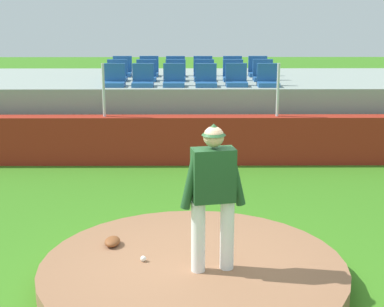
{
  "coord_description": "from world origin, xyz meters",
  "views": [
    {
      "loc": [
        -0.06,
        -6.65,
        3.42
      ],
      "look_at": [
        0.0,
        1.95,
        1.16
      ],
      "focal_mm": 54.95,
      "sensor_mm": 36.0,
      "label": 1
    }
  ],
  "objects_px": {
    "stadium_chair_4": "(236,79)",
    "stadium_chair_16": "(233,70)",
    "stadium_chair_11": "(263,74)",
    "stadium_chair_12": "(122,70)",
    "stadium_chair_5": "(268,79)",
    "pitcher": "(213,187)",
    "stadium_chair_0": "(114,79)",
    "stadium_chair_9": "(204,74)",
    "stadium_chair_6": "(117,74)",
    "stadium_chair_1": "(143,79)",
    "stadium_chair_14": "(175,70)",
    "stadium_chair_15": "(203,70)",
    "stadium_chair_13": "(149,70)",
    "stadium_chair_8": "(176,74)",
    "stadium_chair_10": "(233,74)",
    "fielding_glove": "(112,241)",
    "baseball": "(143,259)",
    "stadium_chair_2": "(174,79)",
    "stadium_chair_7": "(146,74)",
    "stadium_chair_3": "(206,79)"
  },
  "relations": [
    {
      "from": "stadium_chair_4",
      "to": "stadium_chair_16",
      "type": "relative_size",
      "value": 1.0
    },
    {
      "from": "stadium_chair_11",
      "to": "stadium_chair_12",
      "type": "xyz_separation_m",
      "value": [
        -3.5,
        0.87,
        0.0
      ]
    },
    {
      "from": "stadium_chair_4",
      "to": "stadium_chair_5",
      "type": "height_order",
      "value": "same"
    },
    {
      "from": "pitcher",
      "to": "stadium_chair_5",
      "type": "distance_m",
      "value": 6.9
    },
    {
      "from": "stadium_chair_5",
      "to": "stadium_chair_11",
      "type": "distance_m",
      "value": 0.95
    },
    {
      "from": "stadium_chair_0",
      "to": "stadium_chair_9",
      "type": "relative_size",
      "value": 1.0
    },
    {
      "from": "stadium_chair_6",
      "to": "stadium_chair_1",
      "type": "bearing_deg",
      "value": 126.53
    },
    {
      "from": "stadium_chair_14",
      "to": "stadium_chair_15",
      "type": "relative_size",
      "value": 1.0
    },
    {
      "from": "stadium_chair_1",
      "to": "stadium_chair_9",
      "type": "xyz_separation_m",
      "value": [
        1.41,
        0.94,
        0.0
      ]
    },
    {
      "from": "stadium_chair_0",
      "to": "stadium_chair_13",
      "type": "distance_m",
      "value": 1.93
    },
    {
      "from": "stadium_chair_6",
      "to": "stadium_chair_11",
      "type": "height_order",
      "value": "same"
    },
    {
      "from": "stadium_chair_1",
      "to": "stadium_chair_6",
      "type": "relative_size",
      "value": 1.0
    },
    {
      "from": "stadium_chair_8",
      "to": "stadium_chair_10",
      "type": "distance_m",
      "value": 1.39
    },
    {
      "from": "stadium_chair_10",
      "to": "stadium_chair_14",
      "type": "xyz_separation_m",
      "value": [
        -1.41,
        0.89,
        0.0
      ]
    },
    {
      "from": "stadium_chair_1",
      "to": "stadium_chair_12",
      "type": "height_order",
      "value": "same"
    },
    {
      "from": "stadium_chair_5",
      "to": "stadium_chair_12",
      "type": "height_order",
      "value": "same"
    },
    {
      "from": "fielding_glove",
      "to": "stadium_chair_11",
      "type": "height_order",
      "value": "stadium_chair_11"
    },
    {
      "from": "stadium_chair_0",
      "to": "stadium_chair_14",
      "type": "height_order",
      "value": "same"
    },
    {
      "from": "stadium_chair_9",
      "to": "stadium_chair_10",
      "type": "distance_m",
      "value": 0.7
    },
    {
      "from": "stadium_chair_15",
      "to": "stadium_chair_5",
      "type": "bearing_deg",
      "value": 128.36
    },
    {
      "from": "baseball",
      "to": "stadium_chair_4",
      "type": "distance_m",
      "value": 6.88
    },
    {
      "from": "stadium_chair_8",
      "to": "stadium_chair_12",
      "type": "xyz_separation_m",
      "value": [
        -1.38,
        0.89,
        0.0
      ]
    },
    {
      "from": "stadium_chair_2",
      "to": "stadium_chair_4",
      "type": "relative_size",
      "value": 1.0
    },
    {
      "from": "baseball",
      "to": "stadium_chair_5",
      "type": "xyz_separation_m",
      "value": [
        2.37,
        6.5,
        1.39
      ]
    },
    {
      "from": "pitcher",
      "to": "stadium_chair_8",
      "type": "xyz_separation_m",
      "value": [
        -0.59,
        7.66,
        0.38
      ]
    },
    {
      "from": "stadium_chair_10",
      "to": "stadium_chair_2",
      "type": "bearing_deg",
      "value": 32.38
    },
    {
      "from": "stadium_chair_2",
      "to": "stadium_chair_14",
      "type": "distance_m",
      "value": 1.78
    },
    {
      "from": "fielding_glove",
      "to": "stadium_chair_14",
      "type": "xyz_separation_m",
      "value": [
        0.69,
        7.8,
        1.37
      ]
    },
    {
      "from": "stadium_chair_0",
      "to": "stadium_chair_7",
      "type": "bearing_deg",
      "value": -126.74
    },
    {
      "from": "stadium_chair_2",
      "to": "stadium_chair_16",
      "type": "bearing_deg",
      "value": -129.19
    },
    {
      "from": "stadium_chair_11",
      "to": "stadium_chair_16",
      "type": "height_order",
      "value": "same"
    },
    {
      "from": "stadium_chair_16",
      "to": "stadium_chair_3",
      "type": "bearing_deg",
      "value": 67.94
    },
    {
      "from": "stadium_chair_14",
      "to": "stadium_chair_16",
      "type": "bearing_deg",
      "value": -179.87
    },
    {
      "from": "stadium_chair_10",
      "to": "stadium_chair_16",
      "type": "height_order",
      "value": "same"
    },
    {
      "from": "fielding_glove",
      "to": "stadium_chair_5",
      "type": "xyz_separation_m",
      "value": [
        2.81,
        6.0,
        1.37
      ]
    },
    {
      "from": "stadium_chair_16",
      "to": "stadium_chair_0",
      "type": "bearing_deg",
      "value": 32.39
    },
    {
      "from": "stadium_chair_2",
      "to": "stadium_chair_13",
      "type": "height_order",
      "value": "same"
    },
    {
      "from": "stadium_chair_5",
      "to": "stadium_chair_11",
      "type": "bearing_deg",
      "value": -90.41
    },
    {
      "from": "stadium_chair_0",
      "to": "stadium_chair_13",
      "type": "relative_size",
      "value": 1.0
    },
    {
      "from": "stadium_chair_2",
      "to": "stadium_chair_3",
      "type": "distance_m",
      "value": 0.73
    },
    {
      "from": "stadium_chair_2",
      "to": "stadium_chair_8",
      "type": "bearing_deg",
      "value": -91.24
    },
    {
      "from": "stadium_chair_6",
      "to": "stadium_chair_9",
      "type": "height_order",
      "value": "same"
    },
    {
      "from": "stadium_chair_2",
      "to": "stadium_chair_7",
      "type": "bearing_deg",
      "value": -52.7
    },
    {
      "from": "pitcher",
      "to": "baseball",
      "type": "distance_m",
      "value": 1.34
    },
    {
      "from": "stadium_chair_2",
      "to": "stadium_chair_7",
      "type": "distance_m",
      "value": 1.13
    },
    {
      "from": "stadium_chair_9",
      "to": "stadium_chair_10",
      "type": "xyz_separation_m",
      "value": [
        0.7,
        -0.04,
        0.0
      ]
    },
    {
      "from": "stadium_chair_15",
      "to": "baseball",
      "type": "bearing_deg",
      "value": 83.52
    },
    {
      "from": "stadium_chair_1",
      "to": "stadium_chair_9",
      "type": "relative_size",
      "value": 1.0
    },
    {
      "from": "fielding_glove",
      "to": "stadium_chair_6",
      "type": "height_order",
      "value": "stadium_chair_6"
    },
    {
      "from": "baseball",
      "to": "stadium_chair_3",
      "type": "xyz_separation_m",
      "value": [
        0.97,
        6.5,
        1.39
      ]
    }
  ]
}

